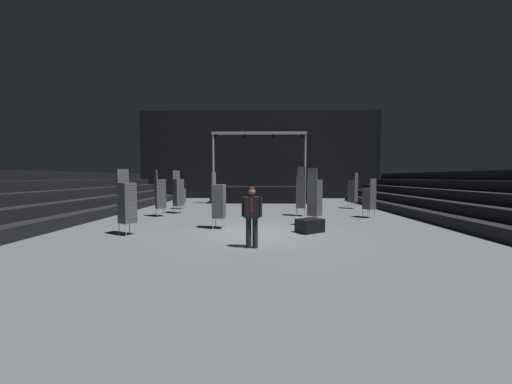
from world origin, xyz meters
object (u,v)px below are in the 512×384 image
(chair_stack_mid_centre, at_px, (369,198))
(stage_riser, at_px, (259,193))
(man_with_tie, at_px, (252,214))
(chair_stack_aisle_left, at_px, (127,202))
(chair_stack_rear_centre, at_px, (301,191))
(chair_stack_mid_right, at_px, (219,200))
(equipment_road_case, at_px, (310,226))
(chair_stack_mid_left, at_px, (181,195))
(chair_stack_rear_left, at_px, (160,193))
(chair_stack_rear_right, at_px, (315,197))
(chair_stack_front_left, at_px, (353,191))
(chair_stack_front_right, at_px, (178,192))

(chair_stack_mid_centre, bearing_deg, stage_riser, 94.46)
(stage_riser, height_order, man_with_tie, stage_riser)
(man_with_tie, distance_m, chair_stack_aisle_left, 4.54)
(chair_stack_rear_centre, height_order, chair_stack_aisle_left, chair_stack_rear_centre)
(chair_stack_mid_right, height_order, chair_stack_rear_centre, chair_stack_rear_centre)
(stage_riser, bearing_deg, equipment_road_case, -80.46)
(man_with_tie, distance_m, chair_stack_rear_centre, 6.40)
(chair_stack_mid_centre, xyz_separation_m, chair_stack_aisle_left, (-9.73, -3.93, 0.17))
(stage_riser, bearing_deg, chair_stack_mid_left, -136.83)
(chair_stack_mid_centre, height_order, chair_stack_rear_left, chair_stack_rear_left)
(stage_riser, distance_m, chair_stack_rear_right, 10.17)
(chair_stack_mid_right, height_order, chair_stack_rear_right, chair_stack_rear_right)
(chair_stack_front_left, xyz_separation_m, chair_stack_mid_left, (-10.64, -0.39, -0.25))
(chair_stack_mid_centre, distance_m, equipment_road_case, 4.92)
(chair_stack_aisle_left, bearing_deg, chair_stack_rear_right, 133.71)
(chair_stack_mid_left, height_order, chair_stack_rear_left, chair_stack_rear_left)
(equipment_road_case, bearing_deg, man_with_tie, -133.55)
(chair_stack_rear_right, bearing_deg, man_with_tie, -83.81)
(chair_stack_mid_left, relative_size, chair_stack_rear_left, 0.74)
(chair_stack_mid_centre, bearing_deg, chair_stack_mid_right, 171.85)
(chair_stack_mid_right, xyz_separation_m, chair_stack_rear_centre, (3.61, 3.27, 0.17))
(chair_stack_front_right, xyz_separation_m, chair_stack_rear_right, (6.60, -3.53, 0.00))
(chair_stack_rear_centre, bearing_deg, equipment_road_case, 100.55)
(chair_stack_front_left, height_order, equipment_road_case, chair_stack_front_left)
(chair_stack_mid_left, distance_m, chair_stack_mid_centre, 10.64)
(stage_riser, relative_size, equipment_road_case, 8.10)
(chair_stack_rear_left, distance_m, chair_stack_rear_centre, 7.02)
(chair_stack_front_right, height_order, chair_stack_mid_left, chair_stack_front_right)
(man_with_tie, relative_size, chair_stack_rear_right, 0.73)
(stage_riser, xyz_separation_m, chair_stack_mid_centre, (5.36, -7.72, 0.25))
(stage_riser, relative_size, chair_stack_aisle_left, 3.28)
(stage_riser, bearing_deg, man_with_tie, -90.49)
(man_with_tie, xyz_separation_m, chair_stack_mid_centre, (5.47, 5.49, -0.01))
(chair_stack_front_right, xyz_separation_m, chair_stack_mid_centre, (9.68, -1.35, -0.21))
(chair_stack_mid_left, height_order, chair_stack_aisle_left, chair_stack_aisle_left)
(man_with_tie, distance_m, equipment_road_case, 2.96)
(chair_stack_front_left, relative_size, chair_stack_mid_right, 1.04)
(chair_stack_front_left, relative_size, equipment_road_case, 2.47)
(chair_stack_mid_centre, distance_m, chair_stack_aisle_left, 10.50)
(chair_stack_rear_right, bearing_deg, equipment_road_case, -66.58)
(chair_stack_mid_right, height_order, chair_stack_mid_centre, chair_stack_mid_right)
(man_with_tie, xyz_separation_m, equipment_road_case, (1.98, 2.09, -0.72))
(chair_stack_aisle_left, bearing_deg, chair_stack_front_right, -151.59)
(chair_stack_rear_left, bearing_deg, chair_stack_front_left, 71.93)
(chair_stack_front_left, relative_size, chair_stack_rear_centre, 0.90)
(man_with_tie, bearing_deg, chair_stack_rear_left, -47.10)
(chair_stack_aisle_left, bearing_deg, chair_stack_rear_centre, 153.15)
(stage_riser, height_order, chair_stack_mid_right, stage_riser)
(stage_riser, distance_m, equipment_road_case, 11.29)
(chair_stack_mid_left, bearing_deg, chair_stack_rear_right, 78.64)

